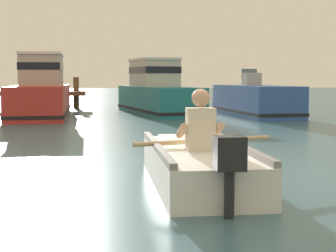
% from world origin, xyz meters
% --- Properties ---
extents(ground_plane, '(120.00, 120.00, 0.00)m').
position_xyz_m(ground_plane, '(0.00, 0.00, 0.00)').
color(ground_plane, '#386070').
extents(rowboat_with_person, '(1.92, 3.70, 1.19)m').
position_xyz_m(rowboat_with_person, '(0.24, -0.77, 0.25)').
color(rowboat_with_person, white).
rests_on(rowboat_with_person, ground).
extents(moored_boat_red, '(1.88, 6.32, 2.16)m').
position_xyz_m(moored_boat_red, '(-2.90, 11.50, 0.81)').
color(moored_boat_red, '#B72D28').
rests_on(moored_boat_red, ground).
extents(moored_boat_teal, '(2.72, 6.05, 2.03)m').
position_xyz_m(moored_boat_teal, '(1.16, 12.42, 0.76)').
color(moored_boat_teal, '#1E727A').
rests_on(moored_boat_teal, ground).
extents(moored_boat_blue, '(2.01, 5.01, 1.63)m').
position_xyz_m(moored_boat_blue, '(4.39, 10.74, 0.50)').
color(moored_boat_blue, '#2D519E').
rests_on(moored_boat_blue, ground).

